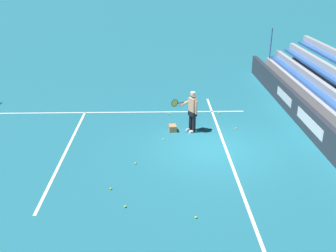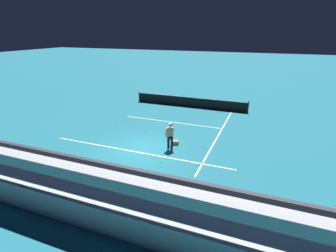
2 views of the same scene
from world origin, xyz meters
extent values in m
plane|color=#1E6B7F|center=(0.00, 0.00, 0.00)|extent=(160.00, 160.00, 0.00)
cube|color=white|center=(0.00, -0.50, 0.00)|extent=(12.00, 0.10, 0.01)
cube|color=white|center=(4.11, 4.00, 0.00)|extent=(0.10, 12.00, 0.01)
cube|color=white|center=(0.00, 5.50, 0.00)|extent=(8.22, 0.10, 0.01)
cube|color=#2D333D|center=(0.00, -4.11, 0.55)|extent=(22.61, 0.24, 1.10)
cube|color=silver|center=(1.08, -3.98, 0.61)|extent=(2.80, 0.01, 0.44)
cube|color=silver|center=(4.46, -3.98, 0.61)|extent=(2.20, 0.01, 0.40)
cube|color=#9EA3A8|center=(0.00, -5.91, 0.55)|extent=(21.48, 2.40, 1.10)
cube|color=#2D5BAD|center=(0.00, -5.11, 1.18)|extent=(21.05, 0.40, 0.12)
cube|color=#9EA3A8|center=(0.00, -5.39, 1.33)|extent=(21.48, 0.24, 0.45)
cube|color=#2D5BAD|center=(0.00, -5.91, 1.63)|extent=(21.05, 0.40, 0.12)
cube|color=#9EA3A8|center=(0.00, -6.19, 1.77)|extent=(21.48, 0.24, 0.45)
cube|color=#2D5BAD|center=(0.00, -6.71, 2.08)|extent=(21.05, 0.40, 0.12)
cube|color=#9EA3A8|center=(0.00, -6.99, 2.23)|extent=(21.48, 0.24, 0.45)
cylinder|color=black|center=(1.64, 0.58, 0.44)|extent=(0.15, 0.15, 0.88)
cylinder|color=black|center=(1.83, 0.70, 0.44)|extent=(0.15, 0.15, 0.88)
cube|color=white|center=(1.61, 0.63, 0.04)|extent=(0.24, 0.30, 0.09)
cube|color=white|center=(1.80, 0.75, 0.04)|extent=(0.24, 0.30, 0.09)
cube|color=black|center=(1.74, 0.64, 0.80)|extent=(0.40, 0.36, 0.20)
cube|color=tan|center=(1.74, 0.64, 1.17)|extent=(0.42, 0.37, 0.58)
sphere|color=tan|center=(1.73, 0.65, 1.60)|extent=(0.21, 0.21, 0.21)
cylinder|color=white|center=(1.73, 0.65, 1.69)|extent=(0.20, 0.20, 0.05)
cylinder|color=tan|center=(1.53, 0.51, 1.13)|extent=(0.09, 0.09, 0.56)
cylinder|color=tan|center=(1.84, 0.94, 1.22)|extent=(0.38, 0.54, 0.24)
cylinder|color=black|center=(1.72, 1.14, 1.27)|extent=(0.18, 0.27, 0.03)
torus|color=black|center=(1.57, 1.38, 1.31)|extent=(0.18, 0.28, 0.31)
cylinder|color=#D6D14C|center=(1.57, 1.38, 1.31)|extent=(0.15, 0.23, 0.27)
cube|color=#A87F51|center=(1.79, 1.45, 0.13)|extent=(0.43, 0.34, 0.26)
sphere|color=#CCE533|center=(-2.80, 3.53, 0.03)|extent=(0.07, 0.07, 0.07)
sphere|color=#CCE533|center=(-4.34, 1.04, 0.03)|extent=(0.07, 0.07, 0.07)
sphere|color=#CCE533|center=(1.93, -1.23, 0.03)|extent=(0.07, 0.07, 0.07)
sphere|color=#CCE533|center=(3.77, 1.57, 0.03)|extent=(0.07, 0.07, 0.07)
sphere|color=#CCE533|center=(-3.77, 3.01, 0.03)|extent=(0.07, 0.07, 0.07)
sphere|color=#CCE533|center=(-1.13, 2.86, 0.03)|extent=(0.07, 0.07, 0.07)
sphere|color=#CCE533|center=(0.88, 1.85, 0.03)|extent=(0.07, 0.07, 0.07)
sphere|color=#CCE533|center=(3.84, -0.79, 0.03)|extent=(0.07, 0.07, 0.07)
cylinder|color=#33383D|center=(-5.50, 10.40, 0.54)|extent=(0.09, 0.09, 1.07)
cylinder|color=#33383D|center=(5.50, 10.40, 0.54)|extent=(0.09, 0.09, 1.07)
cube|color=black|center=(0.00, 10.40, 0.46)|extent=(11.00, 0.02, 0.91)
cube|color=white|center=(0.00, 10.40, 0.94)|extent=(11.00, 0.04, 0.05)
camera|label=1|loc=(-13.30, 2.02, 6.42)|focal=42.00mm
camera|label=2|loc=(7.11, -13.33, 7.05)|focal=28.00mm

